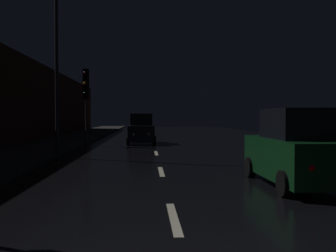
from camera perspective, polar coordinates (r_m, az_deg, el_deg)
name	(u,v)px	position (r m, az deg, el deg)	size (l,w,h in m)	color
ground	(153,141)	(28.26, -2.35, -2.39)	(25.72, 84.00, 0.02)	black
sidewalk_left	(65,141)	(28.92, -15.67, -2.19)	(4.40, 84.00, 0.15)	#33302D
building_facade_left	(12,98)	(26.23, -22.93, 3.95)	(0.80, 63.00, 6.15)	#472319
lane_centerline	(155,151)	(20.33, -1.95, -3.83)	(0.16, 29.91, 0.01)	beige
traffic_light_far_left	(86,90)	(24.27, -12.58, 5.47)	(0.38, 0.48, 4.94)	#38383A
streetlamp_overhead	(66,41)	(17.76, -15.50, 12.50)	(1.70, 0.44, 8.13)	#2D2D30
car_approaching_headlights	(142,130)	(25.75, -4.11, -0.61)	(1.92, 4.16, 2.10)	black
car_parked_right_near	(296,150)	(10.60, 19.22, -3.58)	(1.91, 4.14, 2.09)	#0F3819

